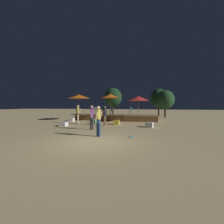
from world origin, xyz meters
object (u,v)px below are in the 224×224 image
cube_seat_4 (95,122)px  patio_umbrella_2 (79,97)px  patio_umbrella_0 (138,99)px  bistro_chair_3 (95,110)px  frisbee_disc (131,137)px  background_tree_1 (165,100)px  bistro_chair_0 (111,110)px  bistro_chair_2 (103,110)px  person_0 (105,115)px  patio_umbrella_1 (110,96)px  cube_seat_0 (150,125)px  bistro_chair_1 (131,110)px  cube_seat_3 (64,124)px  person_2 (78,113)px  cube_seat_2 (116,122)px  person_1 (92,116)px  person_3 (98,120)px  background_tree_2 (113,98)px  background_tree_0 (159,98)px  cube_seat_1 (71,120)px

cube_seat_4 → patio_umbrella_2: bearing=138.8°
patio_umbrella_0 → bistro_chair_3: size_ratio=3.25×
patio_umbrella_0 → bistro_chair_3: 6.34m
frisbee_disc → background_tree_1: bearing=77.8°
cube_seat_4 → bistro_chair_0: size_ratio=0.59×
bistro_chair_2 → frisbee_disc: size_ratio=3.77×
person_0 → bistro_chair_2: person_0 is taller
patio_umbrella_1 → cube_seat_0: patio_umbrella_1 is taller
person_0 → bistro_chair_3: bearing=-140.1°
background_tree_1 → bistro_chair_1: bearing=-126.3°
bistro_chair_3 → frisbee_disc: 11.78m
cube_seat_3 → patio_umbrella_1: bearing=57.3°
person_2 → bistro_chair_0: size_ratio=2.08×
patio_umbrella_2 → cube_seat_0: patio_umbrella_2 is taller
bistro_chair_0 → cube_seat_4: bearing=-62.8°
cube_seat_4 → bistro_chair_1: bistro_chair_1 is taller
bistro_chair_1 → cube_seat_2: bearing=11.8°
person_1 → person_2: (-2.75, 3.16, 0.02)m
person_2 → background_tree_1: 14.14m
cube_seat_0 → person_0: bearing=178.3°
cube_seat_4 → person_2: (-1.60, -0.49, 0.85)m
person_0 → frisbee_disc: size_ratio=7.48×
person_1 → person_3: person_1 is taller
person_2 → background_tree_2: (0.52, 12.81, 2.20)m
patio_umbrella_2 → frisbee_disc: patio_umbrella_2 is taller
bistro_chair_1 → bistro_chair_2: same height
person_2 → bistro_chair_3: (-0.00, 4.89, 0.20)m
bistro_chair_1 → bistro_chair_2: size_ratio=1.00×
background_tree_0 → person_3: bearing=-103.7°
patio_umbrella_1 → person_0: 3.92m
person_1 → background_tree_2: bearing=100.4°
patio_umbrella_2 → cube_seat_4: bearing=-41.2°
bistro_chair_3 → person_2: bearing=46.0°
patio_umbrella_2 → cube_seat_1: size_ratio=5.01×
patio_umbrella_0 → background_tree_0: 10.67m
patio_umbrella_2 → person_2: 3.89m
cube_seat_4 → bistro_chair_2: size_ratio=0.59×
bistro_chair_0 → cube_seat_0: bearing=-7.6°
person_0 → frisbee_disc: (2.92, -4.48, -0.96)m
patio_umbrella_2 → background_tree_2: background_tree_2 is taller
cube_seat_0 → bistro_chair_0: 6.87m
cube_seat_1 → background_tree_2: bearing=79.1°
patio_umbrella_1 → cube_seat_2: size_ratio=6.02×
background_tree_2 → patio_umbrella_1: bearing=-77.8°
person_3 → frisbee_disc: bearing=-146.1°
person_3 → cube_seat_3: bearing=-10.4°
bistro_chair_2 → bistro_chair_0: bearing=150.7°
bistro_chair_0 → background_tree_0: size_ratio=0.19×
person_0 → person_3: bearing=23.5°
patio_umbrella_1 → bistro_chair_2: 3.29m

